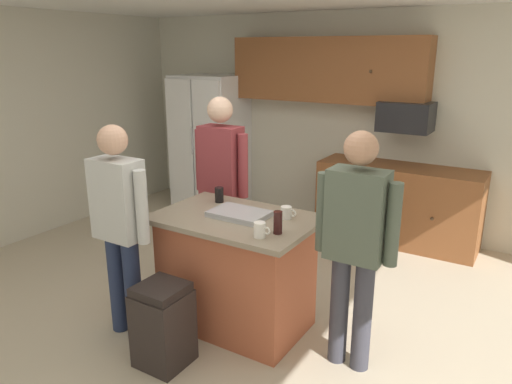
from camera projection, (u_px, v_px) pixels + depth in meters
The scene contains 16 objects.
floor at pixel (234, 324), 3.93m from camera, with size 7.04×7.04×0.00m, color #B7A88E.
back_wall at pixel (362, 123), 5.84m from camera, with size 6.40×0.10×2.60m, color beige.
cabinet_run_upper at pixel (327, 70), 5.70m from camera, with size 2.40×0.38×0.75m.
cabinet_run_lower at pixel (398, 204), 5.52m from camera, with size 1.80×0.63×0.90m.
refrigerator at pixel (210, 143), 6.62m from camera, with size 0.90×0.76×1.83m.
microwave_over_range at pixel (406, 117), 5.25m from camera, with size 0.56×0.40×0.32m, color black.
kitchen_island at pixel (236, 271), 3.81m from camera, with size 1.23×0.82×0.93m.
person_host_foreground at pixel (221, 177), 4.44m from camera, with size 0.57×0.23×1.76m.
person_guest_left at pixel (355, 237), 3.17m from camera, with size 0.57×0.22×1.68m.
person_guest_by_door at pixel (119, 219), 3.56m from camera, with size 0.57×0.22×1.65m.
mug_blue_stoneware at pixel (287, 213), 3.63m from camera, with size 0.13×0.08×0.09m.
tumbler_amber at pixel (278, 223), 3.32m from camera, with size 0.06×0.06×0.16m.
glass_dark_ale at pixel (219, 195), 4.01m from camera, with size 0.07×0.07×0.13m.
mug_ceramic_white at pixel (260, 230), 3.26m from camera, with size 0.12×0.08×0.11m.
serving_tray at pixel (239, 214), 3.68m from camera, with size 0.44×0.30×0.04m.
trash_bin at pixel (163, 325), 3.37m from camera, with size 0.34×0.34×0.61m.
Camera 1 is at (1.96, -2.85, 2.16)m, focal length 33.72 mm.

